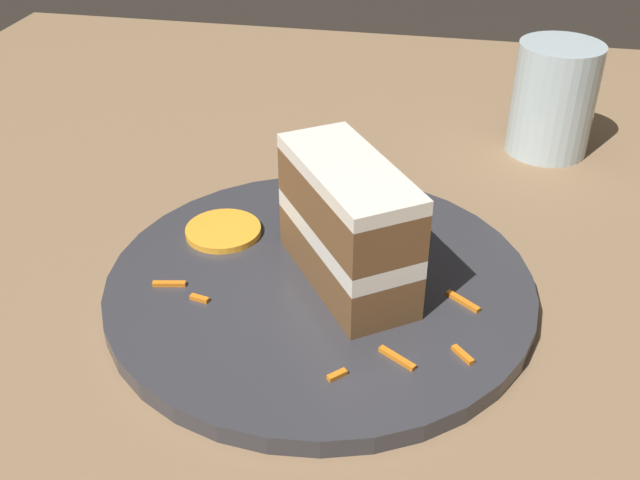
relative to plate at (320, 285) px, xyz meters
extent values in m
plane|color=black|center=(-0.04, -0.03, -0.03)|extent=(6.00, 6.00, 0.00)
cube|color=#846647|center=(-0.04, -0.03, -0.02)|extent=(1.24, 1.15, 0.03)
cylinder|color=#333338|center=(0.00, 0.00, 0.00)|extent=(0.30, 0.30, 0.01)
cube|color=brown|center=(0.00, -0.02, 0.02)|extent=(0.13, 0.11, 0.03)
cube|color=white|center=(0.00, -0.02, 0.05)|extent=(0.13, 0.11, 0.01)
cube|color=brown|center=(0.00, -0.02, 0.07)|extent=(0.13, 0.11, 0.03)
cube|color=white|center=(0.00, -0.02, 0.09)|extent=(0.13, 0.11, 0.01)
ellipsoid|color=white|center=(0.10, -0.01, 0.03)|extent=(0.05, 0.04, 0.05)
cylinder|color=orange|center=(0.04, 0.08, 0.01)|extent=(0.06, 0.06, 0.01)
cube|color=orange|center=(-0.07, -0.06, 0.01)|extent=(0.02, 0.02, 0.00)
cube|color=orange|center=(-0.06, -0.10, 0.01)|extent=(0.02, 0.01, 0.00)
cube|color=orange|center=(-0.09, -0.03, 0.01)|extent=(0.01, 0.01, 0.00)
cube|color=orange|center=(-0.03, 0.10, 0.01)|extent=(0.01, 0.02, 0.00)
cube|color=orange|center=(-0.04, 0.07, 0.01)|extent=(0.01, 0.01, 0.00)
cube|color=orange|center=(-0.01, -0.10, 0.01)|extent=(0.02, 0.02, 0.00)
cylinder|color=silver|center=(0.26, -0.17, 0.04)|extent=(0.08, 0.08, 0.10)
cylinder|color=silver|center=(0.26, -0.17, 0.01)|extent=(0.07, 0.07, 0.04)
camera|label=1|loc=(-0.41, -0.08, 0.31)|focal=42.00mm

